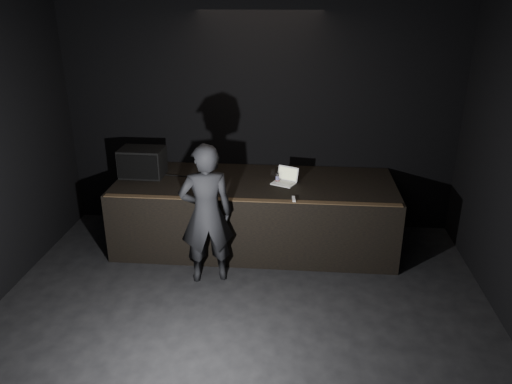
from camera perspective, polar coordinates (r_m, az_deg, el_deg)
The scene contains 11 objects.
ground at distance 5.34m, azimuth -2.90°, elevation -19.59°, with size 7.00×7.00×0.00m, color black.
room_walls at distance 4.28m, azimuth -3.42°, elevation 1.13°, with size 6.10×7.10×3.52m.
stage_riser at distance 7.37m, azimuth -0.12°, elevation -2.41°, with size 4.00×1.50×1.00m, color black.
riser_lip at distance 6.52m, azimuth -0.68°, elevation -0.93°, with size 3.92×0.10×0.01m, color brown.
stage_monitor at distance 7.52m, azimuth -12.86°, elevation 3.34°, with size 0.64×0.47×0.42m.
cable at distance 7.40m, azimuth -7.60°, elevation 1.75°, with size 0.02×0.02×0.87m, color black.
laptop at distance 7.11m, azimuth 3.38°, elevation 1.49°, with size 0.41×0.39×0.22m.
beer_can at distance 7.10m, azimuth 2.49°, elevation 1.58°, with size 0.06×0.06×0.14m.
plastic_cup at distance 7.38m, azimuth 1.98°, elevation 2.20°, with size 0.07×0.07×0.09m, color white.
wii_remote at distance 6.54m, azimuth 4.33°, elevation -0.83°, with size 0.04×0.16×0.03m, color white.
person at distance 6.33m, azimuth -5.69°, elevation -2.54°, with size 0.68×0.44×1.86m, color black.
Camera 1 is at (0.60, -3.95, 3.54)m, focal length 35.00 mm.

